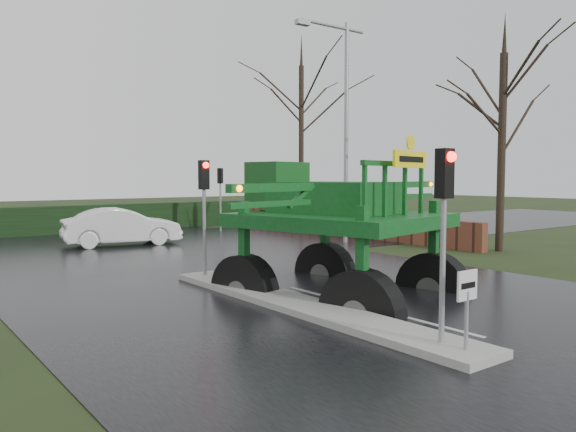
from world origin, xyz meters
TOP-DOWN VIEW (x-y plane):
  - ground at (0.00, 0.00)m, footprint 140.00×140.00m
  - road_main at (0.00, 10.00)m, footprint 14.00×80.00m
  - road_cross at (0.00, 16.00)m, footprint 80.00×12.00m
  - median_island at (-1.30, 3.00)m, footprint 1.20×10.00m
  - hedge_row at (0.00, 24.00)m, footprint 44.00×0.90m
  - brick_wall at (10.50, 16.00)m, footprint 0.40×20.00m
  - keep_left_sign at (-1.30, -1.50)m, footprint 0.50×0.07m
  - traffic_signal_near at (-1.30, -1.01)m, footprint 0.26×0.33m
  - traffic_signal_mid at (-1.30, 7.49)m, footprint 0.26×0.33m
  - traffic_signal_far at (6.50, 20.01)m, footprint 0.26×0.33m
  - street_light_right at (8.19, 12.00)m, footprint 3.85×0.30m
  - tree_right_near at (11.50, 6.00)m, footprint 5.60×5.60m
  - tree_right_far at (13.00, 21.00)m, footprint 7.00×7.00m
  - crop_sprayer at (-0.55, 2.00)m, footprint 8.83×6.43m
  - white_sedan at (-0.20, 17.09)m, footprint 5.23×2.55m

SIDE VIEW (x-z plane):
  - ground at x=0.00m, z-range 0.00..0.00m
  - white_sedan at x=-0.20m, z-range -0.83..0.83m
  - road_main at x=0.00m, z-range -0.01..0.01m
  - road_cross at x=0.00m, z-range 0.00..0.02m
  - median_island at x=-1.30m, z-range 0.01..0.17m
  - brick_wall at x=10.50m, z-range 0.00..1.20m
  - hedge_row at x=0.00m, z-range 0.00..1.50m
  - keep_left_sign at x=-1.30m, z-range 0.38..1.73m
  - crop_sprayer at x=-0.55m, z-range -0.14..4.91m
  - traffic_signal_near at x=-1.30m, z-range 0.83..4.35m
  - traffic_signal_mid at x=-1.30m, z-range 0.83..4.35m
  - traffic_signal_far at x=6.50m, z-range 0.83..4.35m
  - tree_right_near at x=11.50m, z-range 0.38..10.02m
  - street_light_right at x=8.19m, z-range 0.99..10.99m
  - tree_right_far at x=13.00m, z-range 0.47..12.52m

